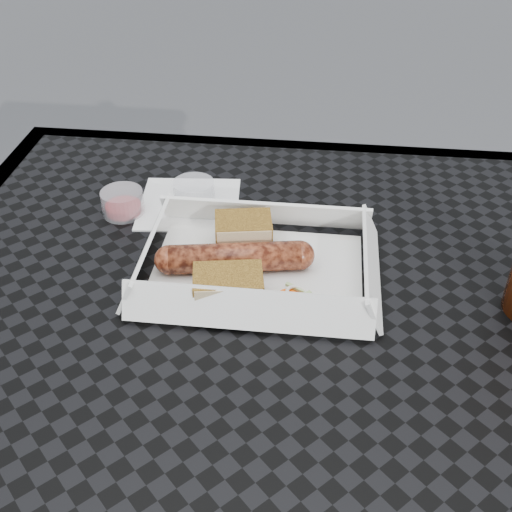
# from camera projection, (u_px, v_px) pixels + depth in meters

# --- Properties ---
(patio_table) EXTENTS (0.80, 0.80, 0.74)m
(patio_table) POSITION_uv_depth(u_px,v_px,m) (274.00, 387.00, 0.65)
(patio_table) COLOR black
(patio_table) RESTS_ON ground
(food_tray) EXTENTS (0.22, 0.15, 0.00)m
(food_tray) POSITION_uv_depth(u_px,v_px,m) (257.00, 271.00, 0.68)
(food_tray) COLOR white
(food_tray) RESTS_ON patio_table
(bratwurst) EXTENTS (0.17, 0.05, 0.03)m
(bratwurst) POSITION_uv_depth(u_px,v_px,m) (235.00, 258.00, 0.67)
(bratwurst) COLOR brown
(bratwurst) RESTS_ON food_tray
(bread_near) EXTENTS (0.07, 0.05, 0.04)m
(bread_near) POSITION_uv_depth(u_px,v_px,m) (243.00, 234.00, 0.70)
(bread_near) COLOR olive
(bread_near) RESTS_ON food_tray
(bread_far) EXTENTS (0.07, 0.06, 0.03)m
(bread_far) POSITION_uv_depth(u_px,v_px,m) (228.00, 288.00, 0.63)
(bread_far) COLOR olive
(bread_far) RESTS_ON food_tray
(veg_garnish) EXTENTS (0.03, 0.03, 0.00)m
(veg_garnish) POSITION_uv_depth(u_px,v_px,m) (301.00, 300.00, 0.64)
(veg_garnish) COLOR #FD5C0B
(veg_garnish) RESTS_ON food_tray
(napkin) EXTENTS (0.13, 0.13, 0.00)m
(napkin) POSITION_uv_depth(u_px,v_px,m) (189.00, 204.00, 0.79)
(napkin) COLOR white
(napkin) RESTS_ON patio_table
(condiment_cup_sauce) EXTENTS (0.05, 0.05, 0.03)m
(condiment_cup_sauce) POSITION_uv_depth(u_px,v_px,m) (123.00, 203.00, 0.76)
(condiment_cup_sauce) COLOR maroon
(condiment_cup_sauce) RESTS_ON patio_table
(condiment_cup_empty) EXTENTS (0.05, 0.05, 0.03)m
(condiment_cup_empty) POSITION_uv_depth(u_px,v_px,m) (194.00, 193.00, 0.78)
(condiment_cup_empty) COLOR silver
(condiment_cup_empty) RESTS_ON patio_table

